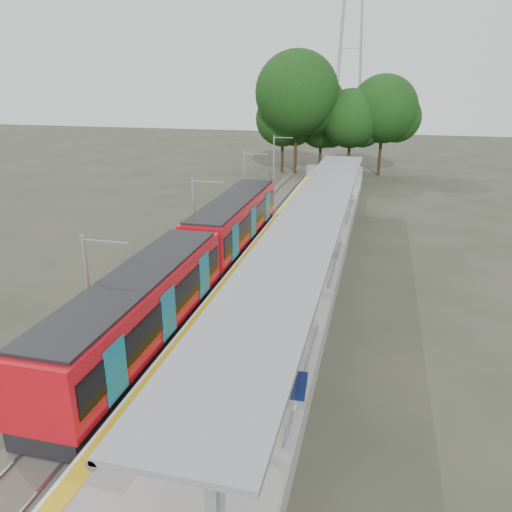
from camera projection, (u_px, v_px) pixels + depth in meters
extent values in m
cube|color=#59544C|center=(227.00, 256.00, 32.59)|extent=(3.00, 70.00, 0.24)
cube|color=gray|center=(295.00, 256.00, 31.44)|extent=(6.00, 50.00, 1.00)
cube|color=gold|center=(256.00, 246.00, 31.85)|extent=(0.60, 50.00, 0.02)
cube|color=#9EA0A5|center=(334.00, 171.00, 53.86)|extent=(6.00, 0.10, 1.20)
cube|color=black|center=(141.00, 341.00, 21.12)|extent=(2.50, 13.50, 0.70)
cube|color=red|center=(138.00, 306.00, 20.57)|extent=(2.65, 13.50, 2.50)
cube|color=black|center=(138.00, 305.00, 20.56)|extent=(2.72, 12.96, 1.20)
cube|color=black|center=(136.00, 277.00, 20.13)|extent=(2.40, 12.82, 0.15)
cube|color=#0D6B84|center=(169.00, 313.00, 20.32)|extent=(0.04, 1.30, 2.00)
cylinder|color=black|center=(79.00, 416.00, 16.90)|extent=(2.20, 0.70, 0.70)
cube|color=black|center=(234.00, 241.00, 33.99)|extent=(2.50, 13.50, 0.70)
cube|color=red|center=(234.00, 218.00, 33.45)|extent=(2.65, 13.50, 2.50)
cube|color=black|center=(234.00, 217.00, 33.43)|extent=(2.72, 12.96, 1.20)
cube|color=black|center=(234.00, 199.00, 33.01)|extent=(2.40, 12.82, 0.15)
cube|color=#0D6B84|center=(254.00, 222.00, 33.19)|extent=(0.04, 1.30, 2.00)
cylinder|color=black|center=(212.00, 269.00, 29.78)|extent=(2.20, 0.70, 0.70)
cube|color=black|center=(198.00, 256.00, 27.10)|extent=(2.30, 0.80, 2.40)
cube|color=#9EA0A5|center=(259.00, 400.00, 13.79)|extent=(0.25, 0.25, 3.50)
cube|color=#9EA0A5|center=(286.00, 333.00, 17.44)|extent=(0.25, 0.25, 3.50)
cube|color=#9EA0A5|center=(303.00, 288.00, 21.10)|extent=(0.25, 0.25, 3.50)
cube|color=#9EA0A5|center=(316.00, 257.00, 24.75)|extent=(0.25, 0.25, 3.50)
cube|color=#9EA0A5|center=(325.00, 234.00, 28.40)|extent=(0.25, 0.25, 3.50)
cube|color=#9EA0A5|center=(332.00, 216.00, 32.06)|extent=(0.25, 0.25, 3.50)
cube|color=#9EA0A5|center=(338.00, 202.00, 35.71)|extent=(0.25, 0.25, 3.50)
cube|color=#9EA0A5|center=(342.00, 190.00, 39.36)|extent=(0.25, 0.25, 3.50)
cube|color=#9EA0A5|center=(346.00, 180.00, 43.01)|extent=(0.25, 0.25, 3.50)
cube|color=gray|center=(315.00, 211.00, 26.05)|extent=(3.20, 38.00, 0.16)
cylinder|color=#9EA0A5|center=(285.00, 211.00, 26.43)|extent=(0.24, 38.00, 0.24)
cube|color=silver|center=(296.00, 381.00, 15.65)|extent=(0.05, 3.70, 2.20)
cube|color=silver|center=(313.00, 323.00, 19.30)|extent=(0.05, 3.70, 2.20)
cube|color=silver|center=(333.00, 255.00, 26.60)|extent=(0.05, 3.70, 2.20)
cube|color=silver|center=(340.00, 234.00, 30.26)|extent=(0.05, 3.70, 2.20)
cube|color=silver|center=(349.00, 203.00, 37.56)|extent=(0.05, 3.70, 2.20)
cube|color=silver|center=(352.00, 192.00, 41.22)|extent=(0.05, 3.70, 2.20)
cylinder|color=#382316|center=(282.00, 155.00, 61.20)|extent=(0.36, 0.36, 4.27)
sphere|color=#1C4513|center=(283.00, 119.00, 59.75)|extent=(6.50, 6.50, 6.50)
cylinder|color=#382316|center=(296.00, 149.00, 59.07)|extent=(0.36, 0.36, 6.30)
sphere|color=#1C4513|center=(297.00, 93.00, 56.94)|extent=(9.57, 9.57, 9.57)
cylinder|color=#382316|center=(320.00, 156.00, 62.39)|extent=(0.36, 0.36, 3.77)
sphere|color=#1C4513|center=(321.00, 125.00, 61.11)|extent=(5.73, 5.73, 5.73)
cylinder|color=#382316|center=(349.00, 157.00, 58.96)|extent=(0.36, 0.36, 4.44)
sphere|color=#1C4513|center=(351.00, 118.00, 57.46)|extent=(6.74, 6.74, 6.74)
cylinder|color=#382316|center=(380.00, 154.00, 59.20)|extent=(0.36, 0.36, 5.13)
sphere|color=#1C4513|center=(384.00, 109.00, 57.46)|extent=(7.79, 7.79, 7.79)
cylinder|color=#9EA0A5|center=(90.00, 298.00, 20.25)|extent=(0.16, 0.16, 5.40)
cube|color=#9EA0A5|center=(106.00, 242.00, 19.18)|extent=(2.00, 0.08, 0.08)
cylinder|color=#9EA0A5|center=(194.00, 221.00, 31.21)|extent=(0.16, 0.16, 5.40)
cube|color=#9EA0A5|center=(208.00, 182.00, 30.14)|extent=(2.00, 0.08, 0.08)
cylinder|color=#9EA0A5|center=(244.00, 183.00, 42.17)|extent=(0.16, 0.16, 5.40)
cube|color=#9EA0A5|center=(256.00, 154.00, 41.10)|extent=(2.00, 0.08, 0.08)
cylinder|color=#9EA0A5|center=(274.00, 161.00, 53.13)|extent=(0.16, 0.16, 5.40)
cube|color=#9EA0A5|center=(283.00, 138.00, 52.05)|extent=(2.00, 0.08, 0.08)
cube|color=#101B54|center=(299.00, 385.00, 16.62)|extent=(0.60, 1.65, 0.06)
cube|color=#101B54|center=(293.00, 376.00, 16.56)|extent=(0.18, 1.62, 0.59)
cube|color=#9EA0A5|center=(296.00, 403.00, 16.11)|extent=(0.44, 0.10, 0.48)
cube|color=#9EA0A5|center=(302.00, 381.00, 17.30)|extent=(0.44, 0.10, 0.48)
cube|color=#101B54|center=(328.00, 246.00, 30.36)|extent=(0.60, 1.56, 0.06)
cube|color=#101B54|center=(325.00, 241.00, 30.30)|extent=(0.21, 1.52, 0.56)
cube|color=#9EA0A5|center=(327.00, 253.00, 29.88)|extent=(0.41, 0.10, 0.45)
cube|color=#9EA0A5|center=(329.00, 247.00, 30.99)|extent=(0.41, 0.10, 0.45)
cube|color=#101B54|center=(348.00, 195.00, 43.37)|extent=(0.94, 1.77, 0.07)
cube|color=#101B54|center=(346.00, 191.00, 43.31)|extent=(0.52, 1.65, 0.62)
cube|color=#9EA0A5|center=(347.00, 199.00, 42.84)|extent=(0.45, 0.19, 0.50)
cube|color=#9EA0A5|center=(348.00, 196.00, 44.08)|extent=(0.45, 0.19, 0.50)
cylinder|color=beige|center=(282.00, 282.00, 24.07)|extent=(0.44, 0.44, 1.66)
cube|color=red|center=(282.00, 263.00, 23.74)|extent=(0.38, 0.21, 0.28)
cylinder|color=beige|center=(324.00, 242.00, 30.02)|extent=(0.44, 0.44, 1.65)
cube|color=red|center=(324.00, 226.00, 29.68)|extent=(0.38, 0.21, 0.28)
cylinder|color=#9EA0A5|center=(316.00, 284.00, 24.68)|extent=(0.65, 0.65, 1.02)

